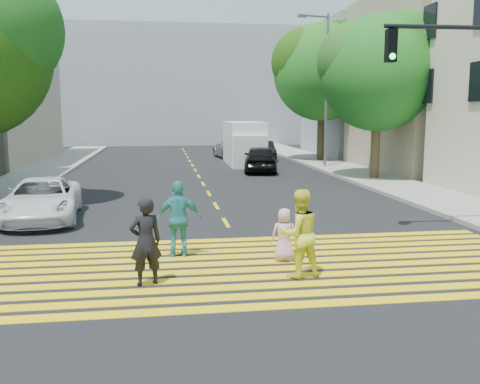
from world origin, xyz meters
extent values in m
plane|color=black|center=(0.00, 0.00, 0.00)|extent=(120.00, 120.00, 0.00)
cube|color=gray|center=(-8.50, 22.00, 0.07)|extent=(3.00, 40.00, 0.15)
cube|color=gray|center=(8.50, 15.00, 0.07)|extent=(3.00, 60.00, 0.15)
cube|color=yellow|center=(0.00, -1.20, 0.01)|extent=(13.40, 0.35, 0.01)
cube|color=yellow|center=(0.00, -0.65, 0.01)|extent=(13.40, 0.35, 0.01)
cube|color=yellow|center=(0.00, -0.10, 0.01)|extent=(13.40, 0.35, 0.01)
cube|color=yellow|center=(0.00, 0.45, 0.01)|extent=(13.40, 0.35, 0.01)
cube|color=yellow|center=(0.00, 1.00, 0.01)|extent=(13.40, 0.35, 0.01)
cube|color=yellow|center=(0.00, 1.55, 0.01)|extent=(13.40, 0.35, 0.01)
cube|color=yellow|center=(0.00, 2.10, 0.01)|extent=(13.40, 0.35, 0.01)
cube|color=yellow|center=(0.00, 2.65, 0.01)|extent=(13.40, 0.35, 0.01)
cube|color=yellow|center=(0.00, 3.20, 0.01)|extent=(13.40, 0.35, 0.01)
cube|color=yellow|center=(0.00, 3.75, 0.01)|extent=(13.40, 0.35, 0.01)
cube|color=yellow|center=(0.00, 6.00, 0.01)|extent=(0.12, 1.40, 0.01)
cube|color=yellow|center=(0.00, 9.00, 0.01)|extent=(0.12, 1.40, 0.01)
cube|color=yellow|center=(0.00, 12.00, 0.01)|extent=(0.12, 1.40, 0.01)
cube|color=yellow|center=(0.00, 15.00, 0.01)|extent=(0.12, 1.40, 0.01)
cube|color=yellow|center=(0.00, 18.00, 0.01)|extent=(0.12, 1.40, 0.01)
cube|color=yellow|center=(0.00, 21.00, 0.01)|extent=(0.12, 1.40, 0.01)
cube|color=yellow|center=(0.00, 24.00, 0.01)|extent=(0.12, 1.40, 0.01)
cube|color=yellow|center=(0.00, 27.00, 0.01)|extent=(0.12, 1.40, 0.01)
cube|color=yellow|center=(0.00, 30.00, 0.01)|extent=(0.12, 1.40, 0.01)
cube|color=yellow|center=(0.00, 33.00, 0.01)|extent=(0.12, 1.40, 0.01)
cube|color=yellow|center=(0.00, 36.00, 0.01)|extent=(0.12, 1.40, 0.01)
cube|color=yellow|center=(0.00, 39.00, 0.01)|extent=(0.12, 1.40, 0.01)
cube|color=tan|center=(15.00, 19.00, 5.00)|extent=(10.00, 10.00, 10.00)
cube|color=gray|center=(15.00, 30.00, 5.00)|extent=(10.00, 10.00, 10.00)
cube|color=gray|center=(0.00, 48.00, 6.00)|extent=(30.00, 8.00, 12.00)
cylinder|color=#4C3A1B|center=(8.55, 15.21, 1.49)|extent=(0.57, 0.57, 2.98)
sphere|color=#09540B|center=(8.55, 15.21, 5.22)|extent=(7.25, 7.25, 5.60)
sphere|color=#0F4711|center=(9.70, 15.09, 6.06)|extent=(5.44, 5.44, 4.20)
sphere|color=#193C10|center=(7.56, 15.38, 5.78)|extent=(5.08, 5.08, 3.92)
cylinder|color=#35291C|center=(8.78, 25.22, 1.70)|extent=(0.55, 0.55, 3.40)
sphere|color=#165517|center=(8.78, 25.22, 5.99)|extent=(7.53, 7.53, 6.47)
sphere|color=black|center=(10.11, 25.31, 6.96)|extent=(5.65, 5.65, 4.85)
sphere|color=#103A0C|center=(7.63, 25.21, 6.63)|extent=(5.27, 5.27, 4.53)
imported|color=black|center=(-2.25, 0.33, 0.87)|extent=(0.73, 0.58, 1.74)
imported|color=yellow|center=(0.84, 0.38, 0.91)|extent=(1.00, 0.85, 1.83)
imported|color=#CF9DBB|center=(0.81, 1.58, 0.61)|extent=(0.65, 0.47, 1.22)
imported|color=teal|center=(-1.54, 2.30, 0.90)|extent=(1.07, 0.47, 1.80)
imported|color=white|center=(-5.64, 7.21, 0.65)|extent=(2.56, 4.87, 1.31)
imported|color=black|center=(3.60, 19.61, 0.76)|extent=(2.51, 4.68, 1.52)
imported|color=#9B9B9B|center=(3.16, 28.75, 0.71)|extent=(2.60, 5.12, 1.42)
imported|color=black|center=(5.23, 27.28, 0.66)|extent=(1.61, 4.06, 1.32)
cube|color=white|center=(3.38, 24.33, 1.36)|extent=(2.29, 5.49, 2.73)
cube|color=silver|center=(3.33, 21.93, 0.98)|extent=(2.10, 1.35, 1.96)
cylinder|color=black|center=(2.47, 22.38, 0.38)|extent=(0.29, 0.77, 0.76)
cylinder|color=black|center=(4.21, 22.35, 0.38)|extent=(0.29, 0.77, 0.76)
cylinder|color=black|center=(2.54, 26.31, 0.38)|extent=(0.29, 0.77, 0.76)
cylinder|color=black|center=(4.29, 26.27, 0.38)|extent=(0.29, 0.77, 0.76)
cylinder|color=black|center=(5.87, 3.59, 5.57)|extent=(3.98, 0.27, 0.12)
cube|color=black|center=(4.08, 3.66, 5.07)|extent=(0.27, 0.27, 0.84)
sphere|color=green|center=(4.07, 3.52, 4.79)|extent=(0.17, 0.17, 0.16)
cylinder|color=slate|center=(7.79, 20.98, 4.50)|extent=(0.19, 0.19, 9.00)
cylinder|color=slate|center=(6.91, 20.78, 8.80)|extent=(1.78, 0.51, 0.12)
cube|color=#595966|center=(6.13, 20.60, 8.75)|extent=(0.54, 0.33, 0.15)
camera|label=1|loc=(-1.90, -9.96, 3.37)|focal=40.00mm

